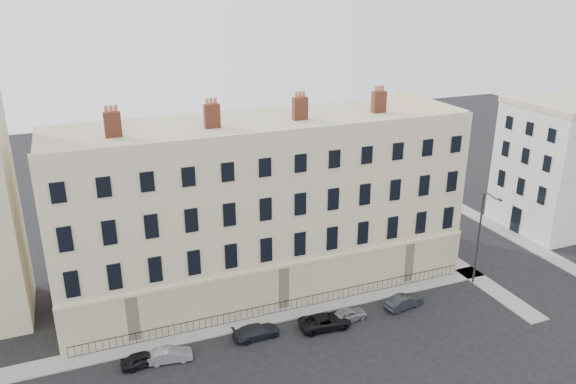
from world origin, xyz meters
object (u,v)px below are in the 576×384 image
at_px(car_a, 143,359).
at_px(car_c, 256,331).
at_px(streetlamp, 480,235).
at_px(car_e, 348,315).
at_px(car_d, 325,321).
at_px(car_b, 170,355).
at_px(car_f, 404,301).

relative_size(car_a, car_c, 0.84).
bearing_deg(streetlamp, car_a, -164.79).
relative_size(car_c, car_e, 1.14).
bearing_deg(streetlamp, car_d, -161.44).
distance_m(car_b, car_f, 20.19).
bearing_deg(car_d, car_b, 92.46).
bearing_deg(car_e, car_b, 81.59).
relative_size(car_c, car_f, 1.07).
bearing_deg(car_f, car_e, 81.42).
height_order(car_c, streetlamp, streetlamp).
bearing_deg(car_b, car_f, -82.33).
xyz_separation_m(car_a, car_f, (22.10, -0.39, 0.04)).
bearing_deg(car_c, car_a, 89.03).
xyz_separation_m(car_c, car_f, (13.27, -0.60, 0.03)).
bearing_deg(streetlamp, car_f, -158.75).
distance_m(car_b, streetlamp, 28.96).
distance_m(car_a, car_c, 8.83).
height_order(car_f, streetlamp, streetlamp).
xyz_separation_m(car_f, streetlamp, (8.41, 1.08, 4.44)).
bearing_deg(car_d, car_f, -84.12).
bearing_deg(car_f, car_b, 80.72).
bearing_deg(car_c, car_d, -100.55).
relative_size(car_f, streetlamp, 0.39).
xyz_separation_m(car_d, car_e, (2.19, 0.20, -0.03)).
bearing_deg(streetlamp, car_b, -164.26).
bearing_deg(car_d, streetlamp, -81.12).
relative_size(car_b, car_e, 0.98).
distance_m(car_a, streetlamp, 30.84).
bearing_deg(streetlamp, car_e, -161.53).
height_order(car_b, car_d, car_d).
bearing_deg(car_d, car_c, 85.98).
relative_size(car_b, car_d, 0.76).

